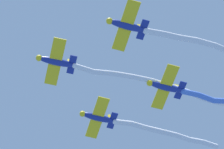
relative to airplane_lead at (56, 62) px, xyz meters
name	(u,v)px	position (x,y,z in m)	size (l,w,h in m)	color
airplane_lead	(56,62)	(0.00, 0.00, 0.00)	(7.39, 6.45, 2.00)	navy
smoke_trail_lead	(151,83)	(-9.17, 11.36, 0.11)	(15.96, 18.66, 1.26)	white
airplane_left_wing	(126,26)	(1.36, 11.80, -0.40)	(7.23, 6.53, 2.00)	navy
smoke_trail_left_wing	(224,49)	(-7.69, 23.24, -0.38)	(15.14, 19.66, 1.78)	white
airplane_right_wing	(98,117)	(-11.80, 1.35, 0.30)	(7.24, 6.53, 2.00)	navy
smoke_trail_right_wing	(168,134)	(-19.86, 10.18, 1.15)	(13.69, 13.76, 2.96)	white
airplane_slot	(165,87)	(-10.45, 13.15, -0.20)	(7.26, 6.52, 2.00)	navy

